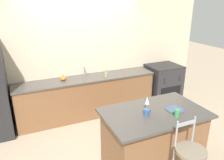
% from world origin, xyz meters
% --- Properties ---
extents(ground_plane, '(18.00, 18.00, 0.00)m').
position_xyz_m(ground_plane, '(0.00, 0.00, 0.00)').
color(ground_plane, tan).
extents(wall_back, '(6.00, 0.07, 2.70)m').
position_xyz_m(wall_back, '(0.00, 0.64, 1.35)').
color(wall_back, beige).
rests_on(wall_back, ground_plane).
extents(back_counter, '(3.05, 0.62, 0.90)m').
position_xyz_m(back_counter, '(0.00, 0.35, 0.45)').
color(back_counter, brown).
rests_on(back_counter, ground_plane).
extents(sink_faucet, '(0.02, 0.13, 0.22)m').
position_xyz_m(sink_faucet, '(0.00, 0.53, 1.03)').
color(sink_faucet, '#ADAFB5').
rests_on(sink_faucet, back_counter).
extents(kitchen_island, '(1.51, 0.94, 0.94)m').
position_xyz_m(kitchen_island, '(0.40, -1.62, 0.47)').
color(kitchen_island, brown).
rests_on(kitchen_island, ground_plane).
extents(oven_range, '(0.79, 0.70, 0.95)m').
position_xyz_m(oven_range, '(1.98, 0.28, 0.48)').
color(oven_range, '#28282B').
rests_on(oven_range, ground_plane).
extents(bar_stool_near, '(0.38, 0.38, 1.12)m').
position_xyz_m(bar_stool_near, '(0.45, -2.33, 0.62)').
color(bar_stool_near, '#99999E').
rests_on(bar_stool_near, ground_plane).
extents(dinner_plate, '(0.27, 0.27, 0.02)m').
position_xyz_m(dinner_plate, '(0.71, -1.69, 0.95)').
color(dinner_plate, '#425170').
rests_on(dinner_plate, kitchen_island).
extents(wine_glass, '(0.07, 0.07, 0.22)m').
position_xyz_m(wine_glass, '(0.32, -1.53, 1.09)').
color(wine_glass, white).
rests_on(wine_glass, kitchen_island).
extents(coffee_mug, '(0.12, 0.09, 0.09)m').
position_xyz_m(coffee_mug, '(0.24, -1.65, 0.98)').
color(coffee_mug, '#335689').
rests_on(coffee_mug, kitchen_island).
extents(tumbler_cup, '(0.07, 0.07, 0.11)m').
position_xyz_m(tumbler_cup, '(0.60, -1.87, 1.00)').
color(tumbler_cup, '#3D934C').
rests_on(tumbler_cup, kitchen_island).
extents(pumpkin_decoration, '(0.12, 0.12, 0.12)m').
position_xyz_m(pumpkin_decoration, '(-0.51, 0.36, 0.94)').
color(pumpkin_decoration, orange).
rests_on(pumpkin_decoration, back_counter).
extents(soap_bottle, '(0.05, 0.05, 0.15)m').
position_xyz_m(soap_bottle, '(0.40, 0.21, 0.96)').
color(soap_bottle, '#89B260').
rests_on(soap_bottle, back_counter).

